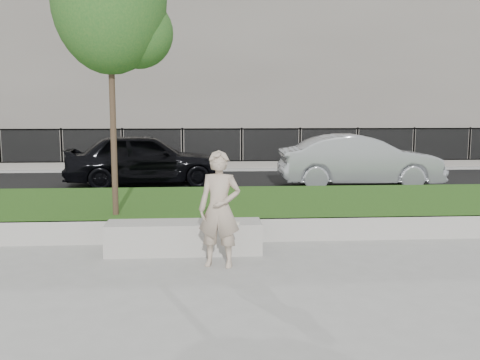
{
  "coord_description": "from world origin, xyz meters",
  "views": [
    {
      "loc": [
        0.17,
        -7.9,
        2.23
      ],
      "look_at": [
        0.79,
        1.2,
        1.05
      ],
      "focal_mm": 40.0,
      "sensor_mm": 36.0,
      "label": 1
    }
  ],
  "objects": [
    {
      "name": "building_facade",
      "position": [
        0.0,
        20.0,
        5.0
      ],
      "size": [
        34.0,
        10.0,
        10.0
      ],
      "primitive_type": "cube",
      "color": "#6A645D",
      "rests_on": "ground"
    },
    {
      "name": "man",
      "position": [
        0.39,
        -0.36,
        0.84
      ],
      "size": [
        0.69,
        0.54,
        1.67
      ],
      "primitive_type": "imported",
      "rotation": [
        0.0,
        0.0,
        -0.24
      ],
      "color": "tan",
      "rests_on": "ground"
    },
    {
      "name": "iron_fence",
      "position": [
        0.0,
        12.0,
        0.54
      ],
      "size": [
        32.0,
        0.3,
        1.5
      ],
      "color": "slate",
      "rests_on": "far_pavement"
    },
    {
      "name": "stone_bench",
      "position": [
        -0.15,
        0.4,
        0.25
      ],
      "size": [
        2.43,
        0.61,
        0.5
      ],
      "primitive_type": "cube",
      "color": "#9C9A92",
      "rests_on": "ground"
    },
    {
      "name": "grass_kerb",
      "position": [
        0.0,
        1.04,
        0.2
      ],
      "size": [
        34.0,
        0.08,
        0.4
      ],
      "primitive_type": "cube",
      "color": "#9C9A92",
      "rests_on": "ground"
    },
    {
      "name": "ground",
      "position": [
        0.0,
        0.0,
        0.0
      ],
      "size": [
        90.0,
        90.0,
        0.0
      ],
      "primitive_type": "plane",
      "color": "gray",
      "rests_on": "ground"
    },
    {
      "name": "far_pavement",
      "position": [
        0.0,
        13.0,
        0.06
      ],
      "size": [
        34.0,
        3.0,
        0.12
      ],
      "primitive_type": "cube",
      "color": "gray",
      "rests_on": "ground"
    },
    {
      "name": "street",
      "position": [
        0.0,
        8.5,
        0.02
      ],
      "size": [
        34.0,
        7.0,
        0.04
      ],
      "primitive_type": "cube",
      "color": "black",
      "rests_on": "ground"
    },
    {
      "name": "book",
      "position": [
        0.62,
        0.21,
        0.51
      ],
      "size": [
        0.22,
        0.18,
        0.02
      ],
      "primitive_type": "cube",
      "rotation": [
        0.0,
        0.0,
        -0.18
      ],
      "color": "silver",
      "rests_on": "stone_bench"
    },
    {
      "name": "young_tree",
      "position": [
        -1.33,
        1.63,
        4.02
      ],
      "size": [
        2.03,
        1.95,
        4.98
      ],
      "color": "#38281C",
      "rests_on": "grass_bank"
    },
    {
      "name": "car_silver",
      "position": [
        4.67,
        7.21,
        0.8
      ],
      "size": [
        4.64,
        1.72,
        1.52
      ],
      "primitive_type": "imported",
      "rotation": [
        0.0,
        0.0,
        1.55
      ],
      "color": "#9A9DA2",
      "rests_on": "street"
    },
    {
      "name": "grass_bank",
      "position": [
        0.0,
        3.0,
        0.2
      ],
      "size": [
        34.0,
        4.0,
        0.4
      ],
      "primitive_type": "cube",
      "color": "#113A0E",
      "rests_on": "ground"
    },
    {
      "name": "car_dark",
      "position": [
        -1.57,
        8.01,
        0.82
      ],
      "size": [
        4.79,
        2.42,
        1.56
      ],
      "primitive_type": "imported",
      "rotation": [
        0.0,
        0.0,
        1.7
      ],
      "color": "black",
      "rests_on": "street"
    }
  ]
}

